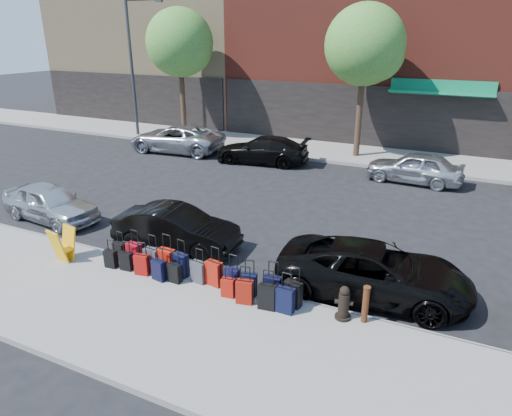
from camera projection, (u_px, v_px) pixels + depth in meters
The scene contains 38 objects.
ground at pixel (273, 221), 15.74m from camera, with size 120.00×120.00×0.00m, color black.
sidewalk_near at pixel (158, 319), 10.25m from camera, with size 60.00×4.00×0.15m, color gray.
sidewalk_far at pixel (349, 153), 24.13m from camera, with size 60.00×4.00×0.15m, color gray.
curb_near at pixel (205, 278), 11.95m from camera, with size 60.00×0.08×0.15m, color gray.
curb_far at pixel (338, 163), 22.43m from camera, with size 60.00×0.08×0.15m, color gray.
building_left at pixel (176, 5), 34.41m from camera, with size 15.00×12.12×16.00m.
tree_left at pixel (182, 45), 25.74m from camera, with size 3.80×3.80×7.27m.
tree_center at pixel (368, 47), 21.52m from camera, with size 3.80×3.80×7.27m.
streetlight at pixel (134, 58), 26.60m from camera, with size 2.59×0.18×8.00m.
suitcase_front_0 at pixel (120, 252), 12.62m from camera, with size 0.37×0.22×0.85m.
suitcase_front_1 at pixel (134, 254), 12.39m from camera, with size 0.44×0.28×1.00m.
suitcase_front_2 at pixel (152, 259), 12.09m from camera, with size 0.43×0.25×1.00m.
suitcase_front_3 at pixel (166, 261), 11.96m from camera, with size 0.46×0.27×1.08m.
suitcase_front_4 at pixel (180, 265), 11.80m from camera, with size 0.45×0.30×1.01m.
suitcase_front_5 at pixel (199, 272), 11.52m from camera, with size 0.40×0.25×0.91m.
suitcase_front_6 at pixel (214, 273), 11.39m from camera, with size 0.45×0.30×1.02m.
suitcase_front_7 at pixel (232, 279), 11.19m from camera, with size 0.39×0.23×0.93m.
suitcase_front_8 at pixel (249, 284), 10.96m from camera, with size 0.41×0.28×0.91m.
suitcase_front_9 at pixel (272, 288), 10.73m from camera, with size 0.43×0.26×1.00m.
suitcase_front_10 at pixel (293, 294), 10.50m from camera, with size 0.44×0.29×0.99m.
suitcase_back_0 at pixel (111, 259), 12.27m from camera, with size 0.35×0.22×0.80m.
suitcase_back_1 at pixel (127, 261), 12.13m from camera, with size 0.35×0.22×0.80m.
suitcase_back_2 at pixel (142, 264), 11.90m from camera, with size 0.41×0.28×0.89m.
suitcase_back_3 at pixel (159, 270), 11.63m from camera, with size 0.40×0.28×0.88m.
suitcase_back_4 at pixel (175, 273), 11.54m from camera, with size 0.35×0.22×0.81m.
suitcase_back_7 at pixel (228, 288), 10.90m from camera, with size 0.34×0.22×0.76m.
suitcase_back_8 at pixel (245, 292), 10.63m from camera, with size 0.43×0.30×0.93m.
suitcase_back_9 at pixel (267, 297), 10.41m from camera, with size 0.43×0.28×0.96m.
suitcase_back_10 at pixel (285, 300), 10.28m from camera, with size 0.41×0.24×0.96m.
fire_hydrant at pixel (344, 304), 10.02m from camera, with size 0.41×0.36×0.80m.
bollard at pixel (366, 304), 9.88m from camera, with size 0.16×0.16×0.87m.
display_rack at pixel (63, 245), 12.57m from camera, with size 0.61×0.66×0.95m.
car_near_0 at pixel (50, 203), 15.61m from camera, with size 1.50×3.74×1.27m, color silver.
car_near_1 at pixel (176, 228), 13.59m from camera, with size 1.33×3.81×1.26m, color black.
car_near_2 at pixel (374, 271), 11.11m from camera, with size 2.16×4.68×1.30m, color black.
car_far_0 at pixel (176, 138), 24.58m from camera, with size 2.39×5.17×1.44m, color silver.
car_far_1 at pixel (262, 150), 22.44m from camera, with size 1.85×4.56×1.32m, color black.
car_far_2 at pixel (415, 167), 19.50m from camera, with size 1.60×3.98×1.36m, color silver.
Camera 1 is at (5.71, -13.35, 6.11)m, focal length 32.00 mm.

